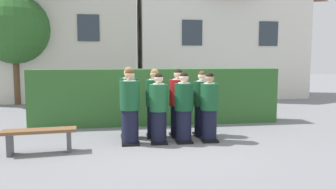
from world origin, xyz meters
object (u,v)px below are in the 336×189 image
object	(u,v)px
wooden_bench	(40,136)
student_rear_row_0	(129,104)
student_front_row_0	(130,109)
student_front_row_3	(209,109)
student_front_row_2	(184,109)
student_rear_row_1	(155,105)
student_in_red_blazer	(178,104)
student_rear_row_3	(202,105)
student_front_row_1	(159,110)

from	to	relation	value
wooden_bench	student_rear_row_0	bearing A→B (deg)	29.07
student_front_row_0	student_front_row_3	size ratio (longest dim) A/B	1.06
student_rear_row_0	student_front_row_2	bearing A→B (deg)	-26.61
student_front_row_0	student_front_row_2	world-z (taller)	student_front_row_0
student_rear_row_0	wooden_bench	size ratio (longest dim) A/B	1.18
student_rear_row_1	wooden_bench	xyz separation A→B (m)	(-2.41, -0.99, -0.43)
wooden_bench	student_front_row_3	bearing A→B (deg)	6.51
student_front_row_3	student_in_red_blazer	world-z (taller)	student_in_red_blazer
student_front_row_0	student_rear_row_1	distance (m)	0.83
student_rear_row_3	wooden_bench	world-z (taller)	student_rear_row_3
student_front_row_2	student_rear_row_0	bearing A→B (deg)	153.39
student_front_row_3	wooden_bench	size ratio (longest dim) A/B	1.09
student_rear_row_0	student_rear_row_3	size ratio (longest dim) A/B	1.06
student_front_row_2	student_rear_row_1	xyz separation A→B (m)	(-0.58, 0.59, 0.03)
student_in_red_blazer	wooden_bench	xyz separation A→B (m)	(-2.97, -0.98, -0.43)
student_front_row_0	student_rear_row_1	world-z (taller)	student_front_row_0
wooden_bench	student_front_row_0	bearing A→B (deg)	13.49
student_in_red_blazer	student_rear_row_3	distance (m)	0.58
student_in_red_blazer	student_rear_row_3	bearing A→B (deg)	-0.97
student_front_row_0	student_front_row_1	distance (m)	0.63
student_front_row_3	student_in_red_blazer	xyz separation A→B (m)	(-0.60, 0.57, 0.04)
student_rear_row_0	student_rear_row_1	size ratio (longest dim) A/B	1.03
student_rear_row_1	student_rear_row_3	world-z (taller)	student_rear_row_1
student_in_red_blazer	wooden_bench	bearing A→B (deg)	-161.74
student_front_row_0	student_front_row_1	bearing A→B (deg)	-1.40
wooden_bench	student_front_row_1	bearing A→B (deg)	9.73
student_rear_row_1	student_in_red_blazer	xyz separation A→B (m)	(0.57, -0.01, -0.00)
student_front_row_1	student_rear_row_0	distance (m)	0.86
student_rear_row_3	wooden_bench	xyz separation A→B (m)	(-3.56, -0.97, -0.40)
student_front_row_3	student_rear_row_1	distance (m)	1.31
student_front_row_2	student_rear_row_3	bearing A→B (deg)	44.93
student_rear_row_3	wooden_bench	size ratio (longest dim) A/B	1.11
student_front_row_1	student_rear_row_1	xyz separation A→B (m)	(-0.02, 0.58, 0.04)
student_front_row_1	student_front_row_3	size ratio (longest dim) A/B	1.00
student_front_row_0	student_front_row_3	world-z (taller)	student_front_row_0
student_front_row_3	student_rear_row_3	size ratio (longest dim) A/B	0.99
student_front_row_2	student_front_row_0	bearing A→B (deg)	178.84
student_front_row_2	wooden_bench	xyz separation A→B (m)	(-2.99, -0.41, -0.40)
student_rear_row_1	wooden_bench	distance (m)	2.64
student_front_row_1	student_front_row_3	xyz separation A→B (m)	(1.15, -0.01, 0.00)
student_front_row_1	student_front_row_3	world-z (taller)	student_front_row_3
student_rear_row_3	wooden_bench	bearing A→B (deg)	-164.72
student_in_red_blazer	wooden_bench	world-z (taller)	student_in_red_blazer
student_front_row_2	student_rear_row_1	bearing A→B (deg)	134.83
student_front_row_1	student_rear_row_3	bearing A→B (deg)	26.20
student_front_row_1	student_rear_row_1	distance (m)	0.58
student_front_row_2	wooden_bench	size ratio (longest dim) A/B	1.10
student_rear_row_0	student_front_row_0	bearing A→B (deg)	-90.38
student_front_row_1	student_front_row_2	size ratio (longest dim) A/B	0.99
student_front_row_0	student_rear_row_3	bearing A→B (deg)	17.09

